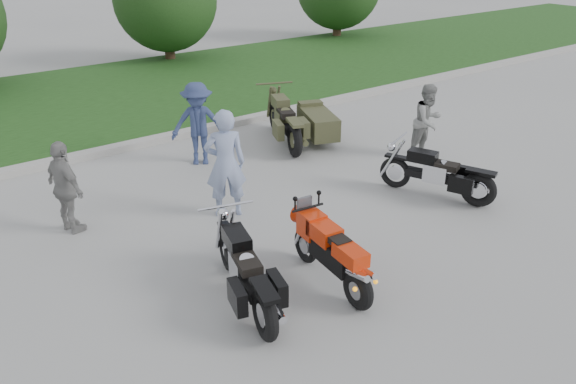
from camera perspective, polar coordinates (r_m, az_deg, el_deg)
ground at (r=8.60m, az=3.44°, el=-6.33°), size 80.00×80.00×0.00m
curb at (r=13.27m, az=-13.34°, el=5.17°), size 60.00×0.30×0.15m
grass_strip at (r=17.01m, az=-19.15°, el=8.88°), size 60.00×8.00×0.14m
sportbike_red at (r=7.67m, az=4.52°, el=-6.14°), size 0.44×1.85×0.88m
cruiser_left at (r=7.33m, az=-4.20°, el=-8.40°), size 0.73×2.23×0.87m
cruiser_right at (r=10.52m, az=15.27°, el=1.59°), size 0.98×2.06×0.84m
cruiser_sidecar at (r=12.85m, az=1.68°, el=7.02°), size 1.78×2.44×0.98m
person_stripe at (r=9.39m, az=-6.38°, el=2.87°), size 0.81×0.69×1.88m
person_grey at (r=12.29m, az=14.02°, el=7.00°), size 0.79×0.63×1.58m
person_denim at (r=11.67m, az=-9.11°, el=6.84°), size 1.28×1.12×1.72m
person_back at (r=9.54m, az=-21.66°, el=0.40°), size 0.58×0.97×1.55m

